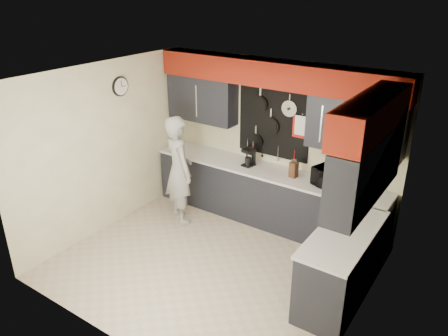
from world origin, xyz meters
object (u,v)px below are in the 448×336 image
Objects in this scene: knife_block at (294,170)px; person at (179,170)px; microwave at (331,178)px; utensil_crock at (252,159)px; coffee_maker at (249,156)px.

person is at bearing -148.54° from knife_block.
microwave is 0.60m from knife_block.
utensil_crock is 1.18m from person.
person reaches higher than utensil_crock.
utensil_crock is at bearing -108.03° from person.
utensil_crock is 0.59× the size of coffee_maker.
knife_block is at bearing -163.50° from microwave.
coffee_maker is (-1.38, 0.03, 0.01)m from microwave.
coffee_maker is at bearing -163.09° from microwave.
knife_block is at bearing -127.83° from person.
utensil_crock is 0.10m from coffee_maker.
person is (-1.64, -0.73, -0.15)m from knife_block.
knife_block is at bearing -6.24° from utensil_crock.
person reaches higher than knife_block.
utensil_crock is at bearing 100.94° from coffee_maker.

